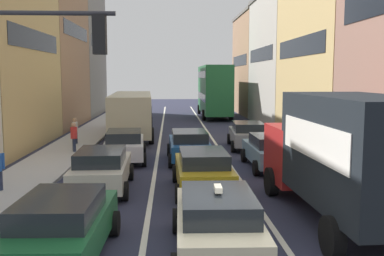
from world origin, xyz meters
TOP-DOWN VIEW (x-y plane):
  - sidewalk_left at (-6.70, 20.00)m, footprint 2.60×64.00m
  - lane_stripe_left at (-1.70, 20.00)m, footprint 0.16×60.00m
  - lane_stripe_right at (1.70, 20.00)m, footprint 0.16×60.00m
  - building_row_left at (-12.00, 23.06)m, footprint 7.20×43.90m
  - building_row_right at (9.90, 21.31)m, footprint 7.20×43.90m
  - traffic_light_pole at (-4.45, 0.84)m, footprint 3.58×0.38m
  - removalist_box_truck at (3.70, 2.79)m, footprint 2.90×7.77m
  - taxi_centre_lane_front at (0.01, 0.68)m, footprint 2.13×4.33m
  - sedan_left_lane_front at (-3.43, 0.58)m, footprint 2.15×4.34m
  - sedan_centre_lane_second at (0.10, 6.27)m, footprint 2.14×4.34m
  - wagon_left_lane_second at (-3.49, 6.65)m, footprint 2.15×4.34m
  - hatchback_centre_lane_third at (-0.14, 11.87)m, footprint 2.14×4.34m
  - sedan_left_lane_third at (-3.24, 12.10)m, footprint 2.27×4.40m
  - sedan_right_lane_behind_truck at (3.38, 10.12)m, footprint 2.08×4.31m
  - wagon_right_lane_far at (3.32, 15.64)m, footprint 2.26×4.40m
  - bus_mid_queue_primary at (-3.59, 20.63)m, footprint 3.21×10.62m
  - bus_far_queue_secondary at (3.32, 34.75)m, footprint 2.80×10.50m
  - pedestrian_mid_sidewalk at (-6.57, 16.90)m, footprint 0.34×0.52m
  - pedestrian_far_sidewalk at (-6.08, 14.25)m, footprint 0.34×0.52m

SIDE VIEW (x-z plane):
  - lane_stripe_left at x=-1.70m, z-range 0.00..0.01m
  - lane_stripe_right at x=1.70m, z-range 0.00..0.01m
  - sidewalk_left at x=-6.70m, z-range 0.00..0.14m
  - sedan_left_lane_front at x=-3.43m, z-range 0.05..1.54m
  - sedan_centre_lane_second at x=0.10m, z-range 0.05..1.54m
  - wagon_left_lane_second at x=-3.49m, z-range 0.05..1.54m
  - hatchback_centre_lane_third at x=-0.14m, z-range 0.05..1.54m
  - sedan_left_lane_third at x=-3.24m, z-range 0.05..1.54m
  - sedan_right_lane_behind_truck at x=3.38m, z-range 0.05..1.54m
  - wagon_right_lane_far at x=3.32m, z-range 0.05..1.54m
  - taxi_centre_lane_front at x=0.01m, z-range -0.03..1.63m
  - pedestrian_mid_sidewalk at x=-6.57m, z-range 0.12..1.78m
  - pedestrian_far_sidewalk at x=-6.08m, z-range 0.12..1.78m
  - bus_mid_queue_primary at x=-3.59m, z-range 0.31..3.21m
  - removalist_box_truck at x=3.70m, z-range 0.18..3.76m
  - bus_far_queue_secondary at x=3.32m, z-range 0.30..5.36m
  - traffic_light_pole at x=-4.45m, z-range 1.07..6.57m
  - building_row_right at x=9.90m, z-range -0.65..11.94m
  - building_row_left at x=-12.00m, z-range -0.63..13.53m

